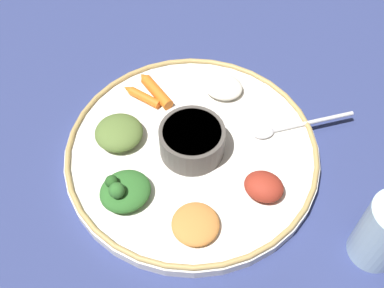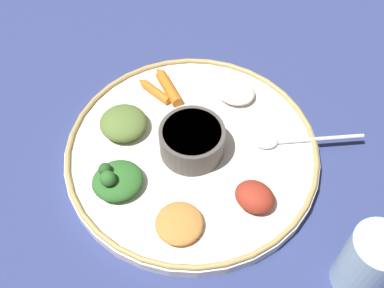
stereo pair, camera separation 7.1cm
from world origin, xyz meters
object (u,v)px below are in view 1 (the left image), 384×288
object	(u,v)px
spoon	(287,127)
drinking_glass	(383,235)
center_bowl	(192,140)
greens_pile	(124,191)
carrot_near_spoon	(155,90)
carrot_outer	(142,96)

from	to	relation	value
spoon	drinking_glass	xyz separation A→B (m)	(0.03, 0.21, 0.03)
center_bowl	greens_pile	xyz separation A→B (m)	(0.12, 0.01, -0.01)
center_bowl	greens_pile	world-z (taller)	center_bowl
spoon	drinking_glass	distance (m)	0.22
spoon	drinking_glass	world-z (taller)	drinking_glass
greens_pile	carrot_near_spoon	size ratio (longest dim) A/B	0.88
greens_pile	carrot_outer	world-z (taller)	greens_pile
greens_pile	carrot_near_spoon	bearing A→B (deg)	-134.33
center_bowl	drinking_glass	size ratio (longest dim) A/B	0.87
center_bowl	carrot_near_spoon	world-z (taller)	center_bowl
center_bowl	drinking_glass	world-z (taller)	drinking_glass
carrot_outer	center_bowl	bearing A→B (deg)	94.30
carrot_outer	carrot_near_spoon	bearing A→B (deg)	174.96
center_bowl	spoon	xyz separation A→B (m)	(-0.15, 0.05, -0.02)
drinking_glass	carrot_near_spoon	bearing A→B (deg)	-75.80
drinking_glass	greens_pile	bearing A→B (deg)	-46.72
carrot_near_spoon	carrot_outer	xyz separation A→B (m)	(0.02, -0.00, -0.00)
spoon	carrot_outer	size ratio (longest dim) A/B	2.30
carrot_outer	greens_pile	bearing A→B (deg)	51.55
carrot_near_spoon	greens_pile	bearing A→B (deg)	45.67
center_bowl	drinking_glass	distance (m)	0.29
drinking_glass	carrot_outer	bearing A→B (deg)	-72.63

